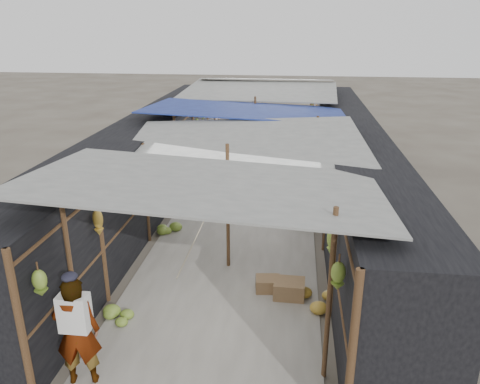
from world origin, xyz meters
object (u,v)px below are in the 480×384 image
at_px(crate_near, 268,284).
at_px(black_basin, 284,184).
at_px(vendor_elderly, 77,332).
at_px(vendor_seated, 292,210).
at_px(shopper_blue, 225,177).

bearing_deg(crate_near, black_basin, 82.44).
height_order(crate_near, vendor_elderly, vendor_elderly).
xyz_separation_m(vendor_elderly, vendor_seated, (2.81, 5.73, -0.43)).
xyz_separation_m(vendor_elderly, shopper_blue, (1.02, 6.60, 0.09)).
distance_m(black_basin, vendor_seated, 2.95).
height_order(black_basin, vendor_seated, vendor_seated).
bearing_deg(vendor_elderly, vendor_seated, -128.83).
height_order(crate_near, shopper_blue, shopper_blue).
bearing_deg(black_basin, crate_near, -91.22).
xyz_separation_m(crate_near, shopper_blue, (-1.40, 3.94, 0.79)).
bearing_deg(shopper_blue, crate_near, -86.61).
xyz_separation_m(crate_near, black_basin, (0.13, 6.00, -0.05)).
distance_m(shopper_blue, vendor_seated, 2.06).
relative_size(crate_near, vendor_elderly, 0.27).
bearing_deg(crate_near, vendor_elderly, -138.67).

